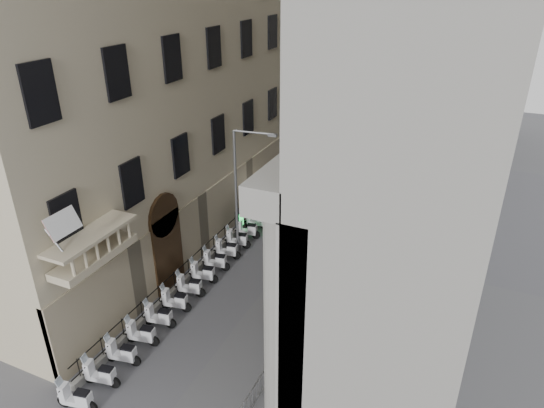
{
  "coord_description": "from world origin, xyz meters",
  "views": [
    {
      "loc": [
        9.3,
        -6.12,
        15.91
      ],
      "look_at": [
        -0.23,
        15.3,
        4.5
      ],
      "focal_mm": 32.0,
      "sensor_mm": 36.0,
      "label": 1
    }
  ],
  "objects": [
    {
      "name": "barrier_5",
      "position": [
        2.94,
        16.8,
        0.0
      ],
      "size": [
        0.6,
        2.4,
        1.1
      ],
      "primitive_type": null,
      "color": "#B5B8BE",
      "rests_on": "ground"
    },
    {
      "name": "barrier_6",
      "position": [
        2.94,
        19.3,
        0.0
      ],
      "size": [
        0.6,
        2.4,
        1.1
      ],
      "primitive_type": null,
      "color": "#B5B8BE",
      "rests_on": "ground"
    },
    {
      "name": "pedestrian_c",
      "position": [
        0.89,
        34.93,
        0.93
      ],
      "size": [
        1.05,
        0.85,
        1.85
      ],
      "primitive_type": "imported",
      "rotation": [
        0.0,
        0.0,
        3.47
      ],
      "color": "black",
      "rests_on": "ground"
    },
    {
      "name": "scooter_7",
      "position": [
        -3.42,
        13.01,
        0.0
      ],
      "size": [
        1.48,
        0.8,
        1.5
      ],
      "primitive_type": null,
      "rotation": [
        0.0,
        0.0,
        1.75
      ],
      "color": "white",
      "rests_on": "ground"
    },
    {
      "name": "scooter_8",
      "position": [
        -3.42,
        14.39,
        0.0
      ],
      "size": [
        1.48,
        0.8,
        1.5
      ],
      "primitive_type": null,
      "rotation": [
        0.0,
        0.0,
        1.75
      ],
      "color": "white",
      "rests_on": "ground"
    },
    {
      "name": "scooter_9",
      "position": [
        -3.42,
        15.76,
        0.0
      ],
      "size": [
        1.48,
        0.8,
        1.5
      ],
      "primitive_type": null,
      "rotation": [
        0.0,
        0.0,
        1.75
      ],
      "color": "white",
      "rests_on": "ground"
    },
    {
      "name": "info_kiosk",
      "position": [
        -4.1,
        18.75,
        0.91
      ],
      "size": [
        0.34,
        0.87,
        1.8
      ],
      "rotation": [
        0.0,
        0.0,
        0.09
      ],
      "color": "black",
      "rests_on": "ground"
    },
    {
      "name": "scooter_4",
      "position": [
        -3.42,
        8.9,
        0.0
      ],
      "size": [
        1.48,
        0.8,
        1.5
      ],
      "primitive_type": null,
      "rotation": [
        0.0,
        0.0,
        1.75
      ],
      "color": "white",
      "rests_on": "ground"
    },
    {
      "name": "scooter_6",
      "position": [
        -3.42,
        11.64,
        0.0
      ],
      "size": [
        1.48,
        0.8,
        1.5
      ],
      "primitive_type": null,
      "rotation": [
        0.0,
        0.0,
        1.75
      ],
      "color": "white",
      "rests_on": "ground"
    },
    {
      "name": "scooter_3",
      "position": [
        -3.42,
        7.52,
        0.0
      ],
      "size": [
        1.48,
        0.8,
        1.5
      ],
      "primitive_type": null,
      "rotation": [
        0.0,
        0.0,
        1.75
      ],
      "color": "white",
      "rests_on": "ground"
    },
    {
      "name": "barrier_1",
      "position": [
        2.94,
        6.8,
        0.0
      ],
      "size": [
        0.6,
        2.4,
        1.1
      ],
      "primitive_type": null,
      "color": "#B5B8BE",
      "rests_on": "ground"
    },
    {
      "name": "blue_awning",
      "position": [
        4.15,
        26.0,
        0.0
      ],
      "size": [
        1.6,
        3.0,
        3.0
      ],
      "primitive_type": null,
      "color": "navy",
      "rests_on": "ground"
    },
    {
      "name": "barrier_2",
      "position": [
        2.94,
        9.3,
        0.0
      ],
      "size": [
        0.6,
        2.4,
        1.1
      ],
      "primitive_type": null,
      "color": "#B5B8BE",
      "rests_on": "ground"
    },
    {
      "name": "scooter_5",
      "position": [
        -3.42,
        10.27,
        0.0
      ],
      "size": [
        1.48,
        0.8,
        1.5
      ],
      "primitive_type": null,
      "rotation": [
        0.0,
        0.0,
        1.75
      ],
      "color": "white",
      "rests_on": "ground"
    },
    {
      "name": "security_tent",
      "position": [
        -3.5,
        22.7,
        2.78
      ],
      "size": [
        4.1,
        4.1,
        3.33
      ],
      "color": "white",
      "rests_on": "ground"
    },
    {
      "name": "street_lamp",
      "position": [
        -2.88,
        16.74,
        4.68
      ],
      "size": [
        2.57,
        0.47,
        7.89
      ],
      "rotation": [
        0.0,
        0.0,
        0.11
      ],
      "color": "gray",
      "rests_on": "ground"
    },
    {
      "name": "pedestrian_a",
      "position": [
        -0.81,
        21.23,
        1.01
      ],
      "size": [
        0.81,
        0.61,
        2.03
      ],
      "primitive_type": "imported",
      "rotation": [
        0.0,
        0.0,
        2.97
      ],
      "color": "black",
      "rests_on": "ground"
    },
    {
      "name": "scooter_2",
      "position": [
        -3.42,
        6.15,
        0.0
      ],
      "size": [
        1.48,
        0.8,
        1.5
      ],
      "primitive_type": null,
      "rotation": [
        0.0,
        0.0,
        1.75
      ],
      "color": "white",
      "rests_on": "ground"
    },
    {
      "name": "scooter_12",
      "position": [
        -3.42,
        19.88,
        0.0
      ],
      "size": [
        1.48,
        0.8,
        1.5
      ],
      "primitive_type": null,
      "rotation": [
        0.0,
        0.0,
        1.75
      ],
      "color": "white",
      "rests_on": "ground"
    },
    {
      "name": "scooter_1",
      "position": [
        -3.42,
        4.78,
        0.0
      ],
      "size": [
        1.48,
        0.8,
        1.5
      ],
      "primitive_type": null,
      "rotation": [
        0.0,
        0.0,
        1.75
      ],
      "color": "white",
      "rests_on": "ground"
    },
    {
      "name": "barrier_7",
      "position": [
        2.94,
        21.8,
        0.0
      ],
      "size": [
        0.6,
        2.4,
        1.1
      ],
      "primitive_type": null,
      "color": "#B5B8BE",
      "rests_on": "ground"
    },
    {
      "name": "scooter_10",
      "position": [
        -3.42,
        17.13,
        0.0
      ],
      "size": [
        1.48,
        0.8,
        1.5
      ],
      "primitive_type": null,
      "rotation": [
        0.0,
        0.0,
        1.75
      ],
      "color": "white",
      "rests_on": "ground"
    },
    {
      "name": "pedestrian_b",
      "position": [
        0.27,
        31.41,
        0.91
      ],
      "size": [
        0.92,
        0.74,
        1.83
      ],
      "primitive_type": "imported",
      "rotation": [
        0.0,
        0.0,
        3.09
      ],
      "color": "black",
      "rests_on": "ground"
    },
    {
      "name": "iron_fence",
      "position": [
        -4.3,
        18.0,
        0.0
      ],
      "size": [
        0.3,
        28.0,
        1.4
      ],
      "primitive_type": null,
      "color": "black",
      "rests_on": "ground"
    },
    {
      "name": "barrier_3",
      "position": [
        2.94,
        11.8,
        0.0
      ],
      "size": [
        0.6,
        2.4,
        1.1
      ],
      "primitive_type": null,
      "color": "#B5B8BE",
      "rests_on": "ground"
    },
    {
      "name": "barrier_4",
      "position": [
        2.94,
        14.3,
        0.0
      ],
      "size": [
        0.6,
        2.4,
        1.1
      ],
      "primitive_type": null,
      "color": "#B5B8BE",
      "rests_on": "ground"
    },
    {
      "name": "scooter_11",
      "position": [
        -3.42,
        18.51,
        0.0
      ],
      "size": [
        1.48,
        0.8,
        1.5
      ],
      "primitive_type": null,
      "rotation": [
        0.0,
        0.0,
        1.75
      ],
      "color": "white",
      "rests_on": "ground"
    },
    {
      "name": "flag",
      "position": [
        -4.0,
        5.0,
        0.0
      ],
      "size": [
        1.0,
        1.4,
        8.2
      ],
      "primitive_type": null,
      "color": "#9E0C11",
      "rests_on": "ground"
    }
  ]
}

